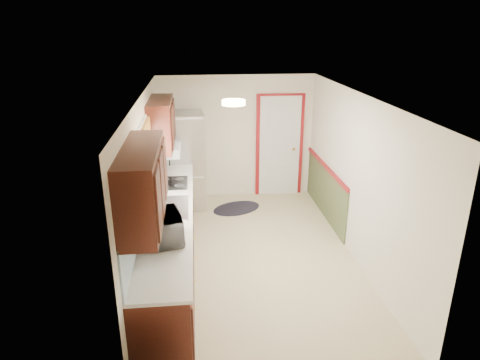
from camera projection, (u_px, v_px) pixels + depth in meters
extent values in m
cube|color=#C5B98B|center=(253.00, 256.00, 6.43)|extent=(3.20, 5.20, 0.12)
cube|color=white|center=(255.00, 96.00, 5.60)|extent=(3.20, 5.20, 0.12)
cube|color=white|center=(237.00, 137.00, 8.35)|extent=(3.20, 0.10, 2.40)
cube|color=white|center=(293.00, 283.00, 3.69)|extent=(3.20, 0.10, 2.40)
cube|color=white|center=(146.00, 186.00, 5.87)|extent=(0.10, 5.20, 2.40)
cube|color=white|center=(357.00, 178.00, 6.17)|extent=(0.10, 5.20, 2.40)
cube|color=#39140D|center=(170.00, 244.00, 5.88)|extent=(0.60, 4.00, 0.90)
cube|color=silver|center=(169.00, 213.00, 5.72)|extent=(0.63, 4.00, 0.04)
cube|color=#5BA8DF|center=(144.00, 193.00, 5.59)|extent=(0.02, 4.00, 0.55)
cube|color=#39140D|center=(143.00, 184.00, 4.18)|extent=(0.35, 1.40, 0.75)
cube|color=#39140D|center=(161.00, 123.00, 6.70)|extent=(0.35, 1.20, 0.75)
cube|color=white|center=(143.00, 161.00, 5.54)|extent=(0.02, 1.00, 0.90)
cube|color=#BE4D23|center=(144.00, 135.00, 5.42)|extent=(0.05, 1.12, 0.24)
cube|color=#B7B7BC|center=(169.00, 208.00, 5.80)|extent=(0.52, 0.82, 0.02)
cube|color=white|center=(166.00, 150.00, 6.90)|extent=(0.45, 0.60, 0.15)
cube|color=maroon|center=(279.00, 146.00, 8.48)|extent=(0.94, 0.05, 2.08)
cube|color=white|center=(280.00, 147.00, 8.45)|extent=(0.80, 0.04, 2.00)
cube|color=#414C2B|center=(325.00, 192.00, 7.68)|extent=(0.02, 2.30, 0.90)
cube|color=maroon|center=(326.00, 167.00, 7.52)|extent=(0.04, 2.30, 0.06)
cylinder|color=#FFD88C|center=(234.00, 103.00, 5.40)|extent=(0.30, 0.30, 0.06)
imported|color=white|center=(163.00, 225.00, 4.90)|extent=(0.45, 0.64, 0.39)
cube|color=#B7B7BC|center=(184.00, 161.00, 7.93)|extent=(0.79, 0.74, 1.80)
cylinder|color=black|center=(170.00, 173.00, 7.58)|extent=(0.02, 0.02, 1.26)
ellipsoid|color=black|center=(237.00, 208.00, 8.09)|extent=(1.10, 0.93, 0.01)
cube|color=black|center=(172.00, 183.00, 6.69)|extent=(0.48, 0.58, 0.02)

